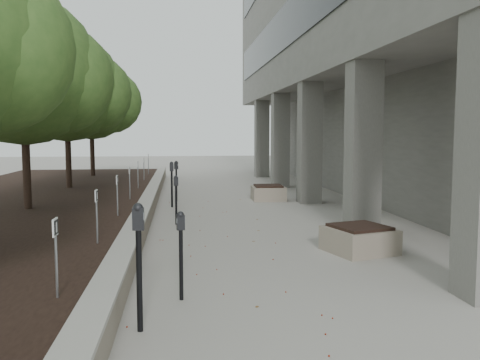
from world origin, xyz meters
TOP-DOWN VIEW (x-y plane):
  - ground at (0.00, 0.00)m, footprint 90.00×90.00m
  - retaining_wall at (-1.82, 9.00)m, footprint 0.39×26.00m
  - planting_bed at (-5.50, 9.00)m, footprint 7.00×26.00m
  - crabapple_tree_3 at (-4.80, 8.00)m, footprint 4.60×4.00m
  - crabapple_tree_4 at (-4.80, 13.00)m, footprint 4.60×4.00m
  - crabapple_tree_5 at (-4.80, 18.00)m, footprint 4.60×4.00m
  - parking_sign_2 at (-2.35, 0.50)m, footprint 0.04×0.22m
  - parking_sign_3 at (-2.35, 3.50)m, footprint 0.04×0.22m
  - parking_sign_4 at (-2.35, 6.50)m, footprint 0.04×0.22m
  - parking_sign_5 at (-2.35, 9.50)m, footprint 0.04×0.22m
  - parking_sign_6 at (-2.35, 12.50)m, footprint 0.04×0.22m
  - parking_sign_7 at (-2.35, 15.50)m, footprint 0.04×0.22m
  - parking_sign_8 at (-2.35, 18.50)m, footprint 0.04×0.22m
  - parking_meter_1 at (-1.38, 0.36)m, footprint 0.16×0.11m
  - parking_meter_2 at (-0.88, 1.45)m, footprint 0.14×0.11m
  - parking_meter_3 at (-0.99, 7.41)m, footprint 0.14×0.11m
  - parking_meter_4 at (-1.01, 11.83)m, footprint 0.16×0.14m
  - parking_meter_5 at (-1.15, 10.48)m, footprint 0.14×0.10m
  - planter_front at (2.61, 3.93)m, footprint 1.44×1.44m
  - planter_back at (2.16, 11.82)m, footprint 1.15×1.15m
  - berry_scatter at (-0.10, 5.00)m, footprint 3.30×14.10m

SIDE VIEW (x-z plane):
  - ground at x=0.00m, z-range 0.00..0.00m
  - berry_scatter at x=-0.10m, z-range 0.00..0.02m
  - planting_bed at x=-5.50m, z-range 0.00..0.40m
  - retaining_wall at x=-1.82m, z-range 0.00..0.50m
  - planter_back at x=2.16m, z-range 0.00..0.52m
  - planter_front at x=2.61m, z-range 0.00..0.54m
  - parking_meter_3 at x=-0.99m, z-range 0.00..1.27m
  - parking_meter_2 at x=-0.88m, z-range 0.00..1.27m
  - parking_meter_4 at x=-1.01m, z-range 0.00..1.39m
  - parking_meter_5 at x=-1.15m, z-range 0.00..1.45m
  - parking_meter_1 at x=-1.38m, z-range 0.00..1.55m
  - parking_sign_2 at x=-2.35m, z-range 0.40..1.36m
  - parking_sign_3 at x=-2.35m, z-range 0.40..1.36m
  - parking_sign_4 at x=-2.35m, z-range 0.40..1.36m
  - parking_sign_5 at x=-2.35m, z-range 0.40..1.36m
  - parking_sign_6 at x=-2.35m, z-range 0.40..1.36m
  - parking_sign_7 at x=-2.35m, z-range 0.40..1.36m
  - parking_sign_8 at x=-2.35m, z-range 0.40..1.36m
  - crabapple_tree_3 at x=-4.80m, z-range 0.40..5.84m
  - crabapple_tree_4 at x=-4.80m, z-range 0.40..5.84m
  - crabapple_tree_5 at x=-4.80m, z-range 0.40..5.84m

